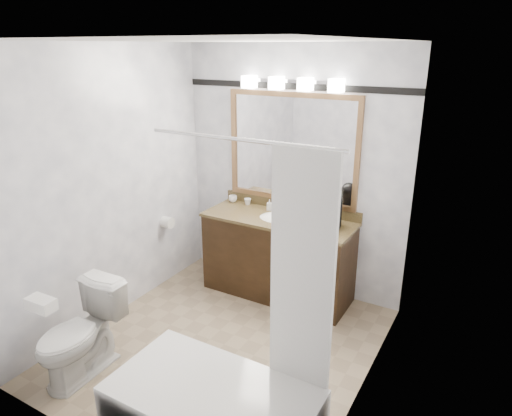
% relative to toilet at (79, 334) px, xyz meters
% --- Properties ---
extents(room, '(2.42, 2.62, 2.52)m').
position_rel_toilet_xyz_m(room, '(0.76, 0.86, 0.89)').
color(room, gray).
rests_on(room, ground).
extents(vanity, '(1.53, 0.58, 0.97)m').
position_rel_toilet_xyz_m(vanity, '(0.76, 1.87, 0.08)').
color(vanity, black).
rests_on(vanity, ground).
extents(mirror, '(1.40, 0.04, 1.10)m').
position_rel_toilet_xyz_m(mirror, '(0.76, 2.14, 1.14)').
color(mirror, '#946B43').
rests_on(mirror, room).
extents(vanity_light_bar, '(1.02, 0.14, 0.12)m').
position_rel_toilet_xyz_m(vanity_light_bar, '(0.76, 2.09, 1.77)').
color(vanity_light_bar, silver).
rests_on(vanity_light_bar, room).
extents(accent_stripe, '(2.40, 0.01, 0.06)m').
position_rel_toilet_xyz_m(accent_stripe, '(0.76, 2.15, 1.74)').
color(accent_stripe, black).
rests_on(accent_stripe, room).
extents(bathtub, '(1.30, 0.75, 1.96)m').
position_rel_toilet_xyz_m(bathtub, '(1.31, -0.04, -0.08)').
color(bathtub, white).
rests_on(bathtub, ground).
extents(tp_roll, '(0.11, 0.12, 0.12)m').
position_rel_toilet_xyz_m(tp_roll, '(-0.38, 1.52, 0.34)').
color(tp_roll, white).
rests_on(tp_roll, room).
extents(toilet, '(0.43, 0.73, 0.73)m').
position_rel_toilet_xyz_m(toilet, '(0.00, 0.00, 0.00)').
color(toilet, white).
rests_on(toilet, ground).
extents(tissue_box, '(0.21, 0.12, 0.09)m').
position_rel_toilet_xyz_m(tissue_box, '(0.00, -0.26, 0.41)').
color(tissue_box, white).
rests_on(tissue_box, toilet).
extents(coffee_maker, '(0.17, 0.22, 0.33)m').
position_rel_toilet_xyz_m(coffee_maker, '(1.31, 1.94, 0.65)').
color(coffee_maker, black).
rests_on(coffee_maker, vanity).
extents(cup_left, '(0.11, 0.11, 0.07)m').
position_rel_toilet_xyz_m(cup_left, '(0.10, 2.07, 0.52)').
color(cup_left, white).
rests_on(cup_left, vanity).
extents(cup_right, '(0.09, 0.09, 0.07)m').
position_rel_toilet_xyz_m(cup_right, '(0.29, 2.07, 0.52)').
color(cup_right, white).
rests_on(cup_right, vanity).
extents(soap_bottle_a, '(0.07, 0.07, 0.11)m').
position_rel_toilet_xyz_m(soap_bottle_a, '(0.57, 2.04, 0.54)').
color(soap_bottle_a, white).
rests_on(soap_bottle_a, vanity).
extents(soap_bottle_b, '(0.07, 0.07, 0.07)m').
position_rel_toilet_xyz_m(soap_bottle_b, '(0.98, 2.04, 0.52)').
color(soap_bottle_b, white).
rests_on(soap_bottle_b, vanity).
extents(soap_bar, '(0.10, 0.09, 0.03)m').
position_rel_toilet_xyz_m(soap_bar, '(0.74, 1.99, 0.50)').
color(soap_bar, beige).
rests_on(soap_bar, vanity).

